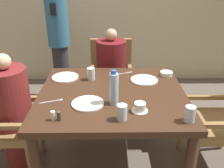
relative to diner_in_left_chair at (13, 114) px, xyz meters
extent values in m
plane|color=#60564C|center=(0.83, 0.00, -0.56)|extent=(16.00, 16.00, 0.00)
cube|color=#422819|center=(0.83, 0.00, 0.17)|extent=(1.17, 1.07, 0.05)
cylinder|color=#422819|center=(0.30, 0.47, -0.21)|extent=(0.07, 0.07, 0.70)
cylinder|color=#422819|center=(1.35, 0.47, -0.21)|extent=(0.07, 0.07, 0.70)
cube|color=olive|center=(-0.06, 0.00, -0.13)|extent=(0.48, 0.48, 0.07)
cube|color=olive|center=(-0.06, 0.22, 0.03)|extent=(0.43, 0.04, 0.04)
cylinder|color=olive|center=(0.15, 0.21, -0.36)|extent=(0.04, 0.04, 0.39)
cylinder|color=olive|center=(0.15, -0.21, -0.36)|extent=(0.04, 0.04, 0.39)
cylinder|color=maroon|center=(0.00, 0.00, -0.32)|extent=(0.24, 0.24, 0.46)
cylinder|color=maroon|center=(0.00, 0.00, 0.15)|extent=(0.32, 0.32, 0.49)
sphere|color=beige|center=(0.00, 0.00, 0.46)|extent=(0.12, 0.12, 0.12)
cube|color=olive|center=(0.83, 0.83, -0.13)|extent=(0.48, 0.48, 0.07)
cube|color=olive|center=(0.83, 1.05, 0.13)|extent=(0.48, 0.05, 0.44)
cube|color=olive|center=(1.05, 0.83, 0.03)|extent=(0.04, 0.43, 0.04)
cube|color=olive|center=(0.61, 0.83, 0.03)|extent=(0.04, 0.43, 0.04)
cylinder|color=olive|center=(1.04, 0.62, -0.36)|extent=(0.04, 0.04, 0.39)
cylinder|color=olive|center=(0.62, 0.62, -0.36)|extent=(0.04, 0.04, 0.39)
cylinder|color=olive|center=(1.04, 1.04, -0.36)|extent=(0.04, 0.04, 0.39)
cylinder|color=olive|center=(0.62, 1.04, -0.36)|extent=(0.04, 0.04, 0.39)
cylinder|color=maroon|center=(0.83, 0.77, -0.32)|extent=(0.24, 0.24, 0.46)
cylinder|color=maroon|center=(0.83, 0.77, 0.16)|extent=(0.32, 0.32, 0.50)
sphere|color=tan|center=(0.83, 0.77, 0.47)|extent=(0.13, 0.13, 0.13)
cube|color=olive|center=(1.71, 0.00, -0.13)|extent=(0.48, 0.48, 0.07)
cube|color=olive|center=(1.71, 0.22, 0.03)|extent=(0.43, 0.04, 0.04)
cylinder|color=olive|center=(1.50, -0.21, -0.36)|extent=(0.04, 0.04, 0.39)
cylinder|color=olive|center=(1.50, 0.21, -0.36)|extent=(0.04, 0.04, 0.39)
cylinder|color=olive|center=(1.92, 0.21, -0.36)|extent=(0.04, 0.04, 0.39)
cylinder|color=#2D2D33|center=(0.16, 1.35, -0.18)|extent=(0.21, 0.21, 0.74)
cylinder|color=teal|center=(0.16, 1.35, 0.51)|extent=(0.27, 0.27, 0.63)
cube|color=black|center=(0.16, 1.19, 0.66)|extent=(0.07, 0.01, 0.14)
cylinder|color=white|center=(1.11, 0.23, 0.20)|extent=(0.24, 0.24, 0.01)
cylinder|color=white|center=(0.65, -0.18, 0.20)|extent=(0.24, 0.24, 0.01)
cylinder|color=white|center=(0.40, 0.30, 0.20)|extent=(0.24, 0.24, 0.01)
cylinder|color=white|center=(1.02, -0.29, 0.20)|extent=(0.11, 0.11, 0.01)
cylinder|color=white|center=(1.02, -0.29, 0.23)|extent=(0.08, 0.08, 0.06)
cylinder|color=white|center=(1.33, 0.34, 0.21)|extent=(0.11, 0.11, 0.04)
cylinder|color=#A3C6DB|center=(0.84, -0.17, 0.31)|extent=(0.07, 0.07, 0.24)
cylinder|color=#3359B2|center=(0.84, -0.17, 0.44)|extent=(0.04, 0.04, 0.03)
cylinder|color=silver|center=(0.64, 0.26, 0.25)|extent=(0.07, 0.07, 0.11)
cylinder|color=silver|center=(1.32, -0.41, 0.25)|extent=(0.07, 0.07, 0.11)
cylinder|color=silver|center=(0.89, -0.39, 0.25)|extent=(0.07, 0.07, 0.11)
cylinder|color=white|center=(0.44, -0.39, 0.23)|extent=(0.03, 0.03, 0.07)
cylinder|color=#4C3D2D|center=(0.47, -0.39, 0.23)|extent=(0.03, 0.03, 0.06)
cube|color=silver|center=(0.36, -0.15, 0.20)|extent=(0.15, 0.06, 0.00)
cube|color=silver|center=(0.43, -0.12, 0.20)|extent=(0.04, 0.03, 0.00)
cube|color=silver|center=(0.92, 0.38, 0.20)|extent=(0.14, 0.07, 0.00)
cube|color=silver|center=(0.99, 0.41, 0.20)|extent=(0.06, 0.04, 0.00)
camera|label=1|loc=(0.80, -1.78, 1.11)|focal=40.00mm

